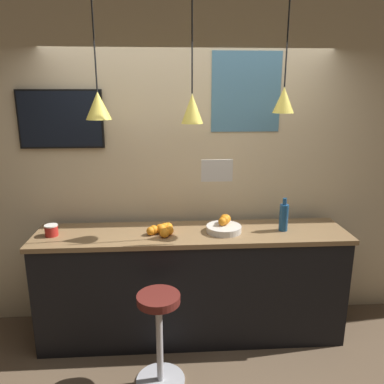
{
  "coord_description": "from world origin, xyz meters",
  "views": [
    {
      "loc": [
        -0.19,
        -2.35,
        2.13
      ],
      "look_at": [
        0.0,
        0.62,
        1.34
      ],
      "focal_mm": 35.0,
      "sensor_mm": 36.0,
      "label": 1
    }
  ],
  "objects_px": {
    "fruit_bowl": "(224,226)",
    "spread_jar": "(51,230)",
    "bar_stool": "(159,327)",
    "mounted_tv": "(61,119)",
    "juice_bottle": "(284,217)"
  },
  "relations": [
    {
      "from": "fruit_bowl",
      "to": "spread_jar",
      "type": "bearing_deg",
      "value": -179.51
    },
    {
      "from": "bar_stool",
      "to": "mounted_tv",
      "type": "relative_size",
      "value": 1.03
    },
    {
      "from": "spread_jar",
      "to": "fruit_bowl",
      "type": "bearing_deg",
      "value": 0.49
    },
    {
      "from": "fruit_bowl",
      "to": "spread_jar",
      "type": "relative_size",
      "value": 2.76
    },
    {
      "from": "fruit_bowl",
      "to": "juice_bottle",
      "type": "xyz_separation_m",
      "value": [
        0.51,
        -0.01,
        0.08
      ]
    },
    {
      "from": "bar_stool",
      "to": "fruit_bowl",
      "type": "xyz_separation_m",
      "value": [
        0.55,
        0.57,
        0.56
      ]
    },
    {
      "from": "bar_stool",
      "to": "spread_jar",
      "type": "relative_size",
      "value": 6.83
    },
    {
      "from": "bar_stool",
      "to": "juice_bottle",
      "type": "distance_m",
      "value": 1.36
    },
    {
      "from": "juice_bottle",
      "to": "spread_jar",
      "type": "height_order",
      "value": "juice_bottle"
    },
    {
      "from": "juice_bottle",
      "to": "mounted_tv",
      "type": "distance_m",
      "value": 2.08
    },
    {
      "from": "juice_bottle",
      "to": "spread_jar",
      "type": "relative_size",
      "value": 2.67
    },
    {
      "from": "bar_stool",
      "to": "mounted_tv",
      "type": "distance_m",
      "value": 1.89
    },
    {
      "from": "mounted_tv",
      "to": "spread_jar",
      "type": "bearing_deg",
      "value": -99.1
    },
    {
      "from": "bar_stool",
      "to": "fruit_bowl",
      "type": "bearing_deg",
      "value": 46.08
    },
    {
      "from": "fruit_bowl",
      "to": "mounted_tv",
      "type": "distance_m",
      "value": 1.67
    }
  ]
}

